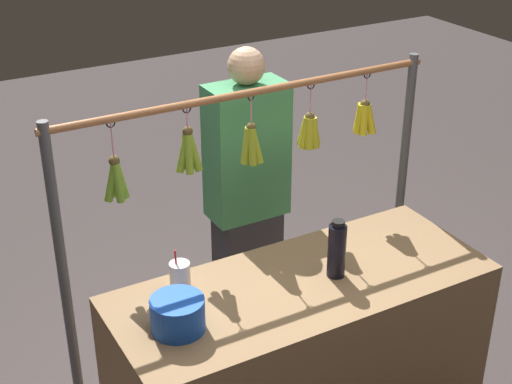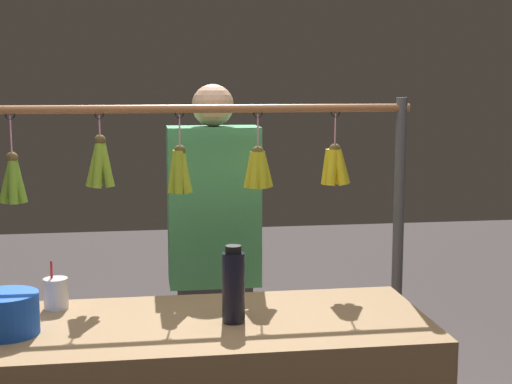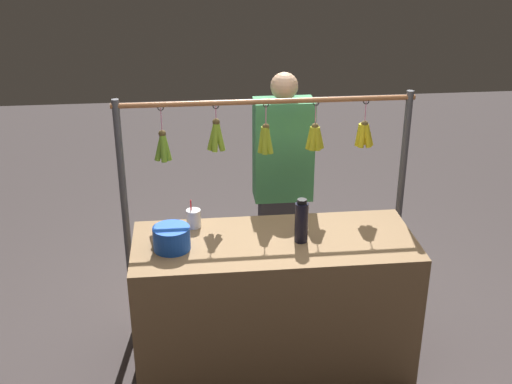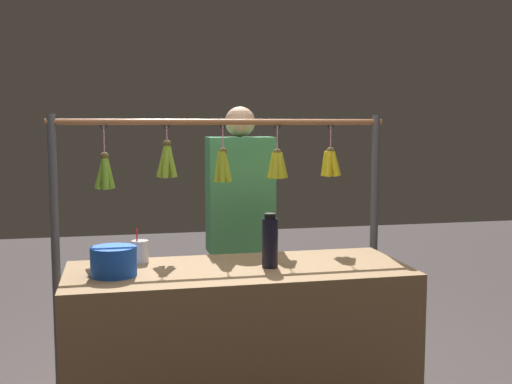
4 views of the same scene
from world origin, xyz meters
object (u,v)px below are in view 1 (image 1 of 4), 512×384
object	(u,v)px
water_bottle	(337,250)
vendor_person	(247,208)
blue_bucket	(178,314)
drink_cup	(180,275)

from	to	relation	value
water_bottle	vendor_person	bearing A→B (deg)	-90.75
water_bottle	blue_bucket	size ratio (longest dim) A/B	1.26
drink_cup	vendor_person	bearing A→B (deg)	-138.41
drink_cup	water_bottle	bearing A→B (deg)	157.69
water_bottle	drink_cup	distance (m)	0.66
blue_bucket	drink_cup	distance (m)	0.29
water_bottle	drink_cup	xyz separation A→B (m)	(0.60, -0.25, -0.07)
water_bottle	drink_cup	size ratio (longest dim) A/B	1.53
water_bottle	drink_cup	bearing A→B (deg)	-22.31
blue_bucket	vendor_person	bearing A→B (deg)	-132.57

